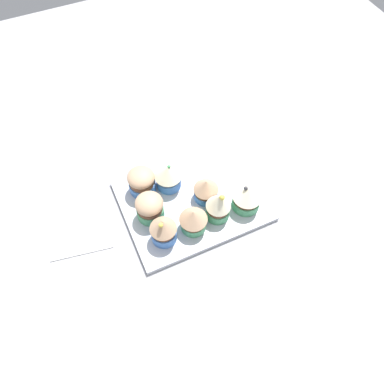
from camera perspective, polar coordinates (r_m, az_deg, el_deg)
ground_plane at (r=88.12cm, az=0.00°, el=-2.00°), size 180.00×180.00×3.00cm
baking_tray at (r=86.32cm, az=0.00°, el=-1.29°), size 31.22×24.67×1.20cm
cupcake_0 at (r=78.03cm, az=-4.36°, el=-5.69°), size 5.70×5.70×7.60cm
cupcake_1 at (r=79.33cm, az=0.20°, el=-4.15°), size 6.05×6.05×6.46cm
cupcake_2 at (r=80.41cm, az=4.01°, el=-2.09°), size 5.38×5.38×8.28cm
cupcake_3 at (r=82.94cm, az=8.32°, el=-0.82°), size 6.41×6.41×6.91cm
cupcake_4 at (r=81.31cm, az=-6.41°, el=-2.32°), size 6.09×6.09×6.62cm
cupcake_5 at (r=83.47cm, az=2.13°, el=0.41°), size 5.64×5.64×6.25cm
cupcake_6 at (r=85.35cm, az=-7.64°, el=1.62°), size 6.15×6.15×6.33cm
cupcake_7 at (r=85.10cm, az=-3.63°, el=2.43°), size 6.23×6.23×7.13cm
napkin at (r=86.46cm, az=-16.69°, el=-5.68°), size 15.01×13.34×0.60cm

